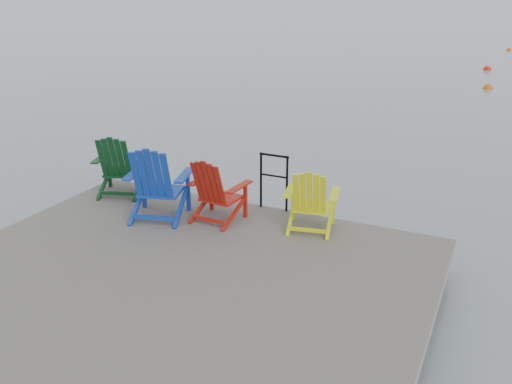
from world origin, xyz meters
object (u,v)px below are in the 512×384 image
at_px(chair_red, 216,190).
at_px(buoy_d, 509,51).
at_px(chair_yellow, 311,199).
at_px(chair_blue, 157,182).
at_px(buoy_b, 487,70).
at_px(handrail, 274,176).
at_px(chair_green, 120,165).
at_px(buoy_a, 488,89).

bearing_deg(chair_red, buoy_d, 88.71).
relative_size(chair_red, chair_yellow, 1.04).
height_order(chair_blue, chair_yellow, chair_blue).
xyz_separation_m(chair_yellow, buoy_b, (1.06, 22.37, -0.98)).
relative_size(handrail, chair_green, 0.86).
distance_m(chair_green, chair_blue, 1.28).
bearing_deg(buoy_d, chair_yellow, -93.08).
xyz_separation_m(buoy_a, buoy_b, (-0.38, 5.68, 0.00)).
distance_m(chair_yellow, buoy_b, 22.42).
xyz_separation_m(handrail, buoy_a, (2.24, 16.18, -1.04)).
distance_m(chair_red, buoy_b, 22.80).
xyz_separation_m(buoy_a, buoy_d, (0.29, 15.53, 0.00)).
bearing_deg(handrail, chair_green, -168.70).
xyz_separation_m(chair_green, buoy_d, (5.10, 32.23, -1.03)).
height_order(buoy_b, buoy_d, buoy_b).
relative_size(chair_red, buoy_b, 2.58).
bearing_deg(buoy_d, chair_red, -95.48).
xyz_separation_m(handrail, chair_yellow, (0.80, -0.51, -0.06)).
bearing_deg(chair_green, buoy_b, 59.42).
bearing_deg(chair_green, buoy_d, 61.63).
height_order(chair_yellow, buoy_d, chair_yellow).
bearing_deg(chair_blue, chair_green, 137.10).
xyz_separation_m(chair_red, chair_yellow, (1.38, 0.27, -0.02)).
bearing_deg(chair_green, handrail, -8.07).
xyz_separation_m(chair_blue, buoy_d, (3.95, 32.79, -1.08)).
bearing_deg(handrail, chair_blue, -142.88).
relative_size(handrail, buoy_d, 2.79).
xyz_separation_m(chair_red, buoy_a, (2.82, 16.97, -1.00)).
bearing_deg(chair_yellow, buoy_b, 75.21).
relative_size(chair_blue, chair_yellow, 1.22).
relative_size(buoy_a, buoy_b, 0.99).
bearing_deg(buoy_b, buoy_a, -86.20).
distance_m(chair_green, chair_yellow, 3.37).
xyz_separation_m(chair_red, buoy_b, (2.44, 22.65, -1.00)).
bearing_deg(handrail, buoy_b, 85.14).
distance_m(chair_blue, buoy_d, 33.05).
bearing_deg(chair_green, chair_yellow, -19.35).
relative_size(handrail, buoy_a, 2.37).
height_order(handrail, chair_blue, chair_blue).
height_order(chair_red, chair_yellow, chair_red).
distance_m(handrail, chair_yellow, 0.95).
height_order(buoy_a, buoy_d, buoy_a).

